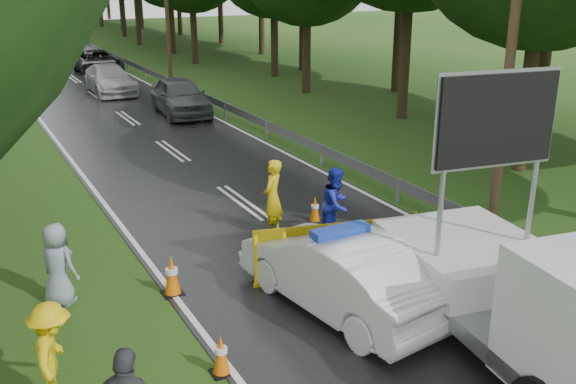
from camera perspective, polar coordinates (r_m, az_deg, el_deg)
ground at (r=12.66m, az=7.28°, el=-9.14°), size 160.00×160.00×0.00m
road at (r=40.03m, az=-18.47°, el=9.48°), size 7.00×140.00×0.02m
guardrail at (r=40.41m, az=-13.23°, el=10.80°), size 0.12×60.06×0.70m
utility_pole_near at (r=16.18m, az=19.56°, el=14.84°), size 1.40×0.24×10.00m
police_sedan at (r=11.83m, az=4.59°, el=-7.13°), size 2.20×4.67×1.63m
work_truck at (r=10.74m, az=21.24°, el=-8.59°), size 3.23×5.84×4.42m
barrier at (r=12.81m, az=3.37°, el=-4.11°), size 2.88×0.76×1.22m
officer at (r=15.06m, az=-1.38°, el=-0.50°), size 0.79×0.78×1.84m
civilian at (r=14.78m, az=4.31°, el=-1.10°), size 1.08×1.03×1.75m
bystander_left at (r=9.89m, az=-20.17°, el=-13.51°), size 0.83×1.16×1.63m
bystander_right at (r=12.69m, az=-19.78°, el=-6.08°), size 0.89×0.93×1.61m
queue_car_first at (r=28.67m, az=-9.57°, el=8.40°), size 2.29×4.91×1.63m
queue_car_second at (r=34.70m, az=-15.60°, el=9.62°), size 2.06×4.97×1.44m
queue_car_third at (r=41.95m, az=-16.54°, el=11.01°), size 2.37×5.05×1.40m
queue_car_fourth at (r=48.98m, az=-18.12°, el=11.93°), size 1.56×4.40×1.45m
cone_near_left at (r=10.27m, az=-5.97°, el=-14.17°), size 0.33×0.33×0.69m
cone_center at (r=13.34m, az=5.53°, el=-5.89°), size 0.34×0.34×0.71m
cone_far at (r=16.02m, az=2.41°, el=-1.55°), size 0.32×0.32×0.67m
cone_left_mid at (r=12.65m, az=-10.29°, el=-7.30°), size 0.39×0.39×0.83m
cone_right at (r=15.03m, az=11.24°, el=-3.06°), size 0.38×0.38×0.80m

